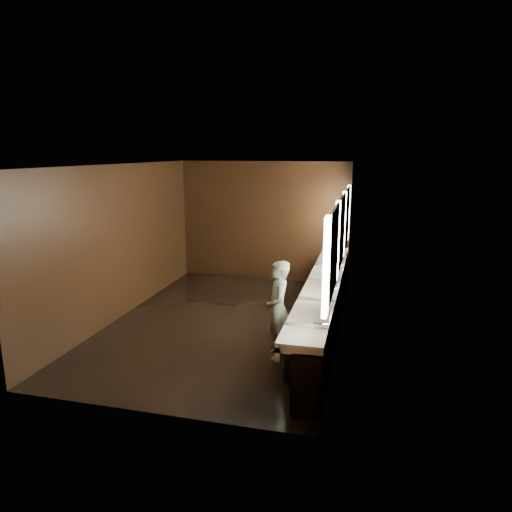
# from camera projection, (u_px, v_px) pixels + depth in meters

# --- Properties ---
(floor) EXTENTS (6.00, 6.00, 0.00)m
(floor) POSITION_uv_depth(u_px,v_px,m) (226.00, 323.00, 8.23)
(floor) COLOR black
(floor) RESTS_ON ground
(ceiling) EXTENTS (4.00, 6.00, 0.02)m
(ceiling) POSITION_uv_depth(u_px,v_px,m) (224.00, 165.00, 7.60)
(ceiling) COLOR #2D2D2B
(ceiling) RESTS_ON wall_back
(wall_back) EXTENTS (4.00, 0.02, 2.80)m
(wall_back) POSITION_uv_depth(u_px,v_px,m) (264.00, 222.00, 10.76)
(wall_back) COLOR black
(wall_back) RESTS_ON floor
(wall_front) EXTENTS (4.00, 0.02, 2.80)m
(wall_front) POSITION_uv_depth(u_px,v_px,m) (142.00, 300.00, 5.08)
(wall_front) COLOR black
(wall_front) RESTS_ON floor
(wall_left) EXTENTS (0.02, 6.00, 2.80)m
(wall_left) POSITION_uv_depth(u_px,v_px,m) (121.00, 241.00, 8.39)
(wall_left) COLOR black
(wall_left) RESTS_ON floor
(wall_right) EXTENTS (0.02, 6.00, 2.80)m
(wall_right) POSITION_uv_depth(u_px,v_px,m) (341.00, 253.00, 7.45)
(wall_right) COLOR black
(wall_right) RESTS_ON floor
(sink_counter) EXTENTS (0.55, 5.40, 1.01)m
(sink_counter) POSITION_uv_depth(u_px,v_px,m) (327.00, 304.00, 7.70)
(sink_counter) COLOR black
(sink_counter) RESTS_ON floor
(mirror_band) EXTENTS (0.06, 5.03, 1.15)m
(mirror_band) POSITION_uv_depth(u_px,v_px,m) (341.00, 232.00, 7.37)
(mirror_band) COLOR white
(mirror_band) RESTS_ON wall_right
(person) EXTENTS (0.48, 0.61, 1.47)m
(person) POSITION_uv_depth(u_px,v_px,m) (278.00, 310.00, 6.73)
(person) COLOR #9AD9E5
(person) RESTS_ON floor
(trash_bin) EXTENTS (0.52, 0.52, 0.61)m
(trash_bin) POSITION_uv_depth(u_px,v_px,m) (298.00, 358.00, 6.13)
(trash_bin) COLOR black
(trash_bin) RESTS_ON floor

